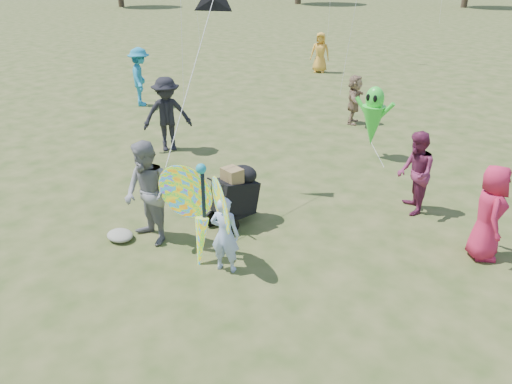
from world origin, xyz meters
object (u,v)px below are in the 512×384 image
at_px(crowd_b, 167,114).
at_px(crowd_e, 415,173).
at_px(crowd_d, 354,99).
at_px(butterfly_kite, 202,212).
at_px(adult_man, 147,194).
at_px(crowd_g, 320,53).
at_px(crowd_i, 140,77).
at_px(jogging_stroller, 236,192).
at_px(child_girl, 225,234).
at_px(alien_kite, 373,119).
at_px(crowd_a, 489,213).

height_order(crowd_b, crowd_e, crowd_b).
relative_size(crowd_d, butterfly_kite, 0.78).
height_order(adult_man, butterfly_kite, adult_man).
bearing_deg(crowd_g, crowd_i, -124.26).
height_order(crowd_g, jogging_stroller, crowd_g).
xyz_separation_m(crowd_g, crowd_i, (-1.55, -8.32, 0.11)).
relative_size(child_girl, butterfly_kite, 0.68).
bearing_deg(crowd_g, child_girl, -86.08).
distance_m(crowd_b, alien_kite, 5.00).
relative_size(child_girl, crowd_i, 0.66).
bearing_deg(jogging_stroller, crowd_b, 165.58).
distance_m(crowd_a, jogging_stroller, 4.18).
height_order(adult_man, alien_kite, adult_man).
bearing_deg(crowd_b, crowd_e, -49.80).
relative_size(crowd_i, butterfly_kite, 1.02).
bearing_deg(crowd_e, crowd_i, -135.16).
distance_m(crowd_b, jogging_stroller, 4.30).
bearing_deg(crowd_b, child_girl, -88.37).
height_order(crowd_a, crowd_b, crowd_b).
distance_m(crowd_e, crowd_i, 10.27).
relative_size(crowd_e, alien_kite, 0.91).
relative_size(adult_man, crowd_d, 1.25).
bearing_deg(child_girl, crowd_e, -131.90).
height_order(crowd_a, crowd_g, crowd_g).
distance_m(adult_man, butterfly_kite, 1.10).
height_order(crowd_e, crowd_i, crowd_i).
distance_m(crowd_g, butterfly_kite, 15.29).
height_order(crowd_d, butterfly_kite, butterfly_kite).
bearing_deg(crowd_b, adult_man, -100.91).
distance_m(crowd_a, crowd_i, 11.94).
height_order(crowd_a, butterfly_kite, butterfly_kite).
bearing_deg(alien_kite, child_girl, -83.95).
relative_size(adult_man, crowd_b, 0.96).
height_order(adult_man, crowd_b, crowd_b).
relative_size(crowd_e, butterfly_kite, 0.86).
height_order(child_girl, crowd_a, crowd_a).
distance_m(adult_man, crowd_a, 5.47).
bearing_deg(crowd_i, jogging_stroller, -165.94).
height_order(crowd_a, jogging_stroller, crowd_a).
distance_m(child_girl, crowd_d, 8.42).
xyz_separation_m(crowd_g, alien_kite, (6.57, -7.89, 0.14)).
distance_m(adult_man, alien_kite, 6.09).
xyz_separation_m(adult_man, crowd_d, (-0.78, 8.25, -0.18)).
xyz_separation_m(child_girl, crowd_e, (1.38, 3.71, 0.17)).
height_order(child_girl, butterfly_kite, butterfly_kite).
bearing_deg(child_girl, crowd_d, -95.29).
distance_m(adult_man, crowd_g, 15.00).
distance_m(child_girl, crowd_i, 10.29).
distance_m(butterfly_kite, alien_kite, 5.85).
relative_size(crowd_a, crowd_i, 0.84).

